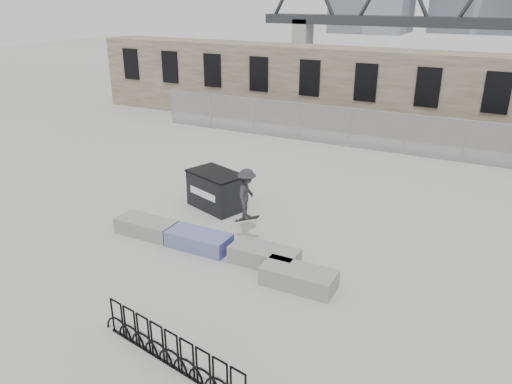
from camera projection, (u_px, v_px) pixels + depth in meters
ground at (223, 251)px, 15.27m from camera, size 120.00×120.00×0.00m
stone_wall at (371, 91)px, 27.82m from camera, size 36.00×2.58×4.50m
chainlink_fence at (349, 127)px, 25.19m from camera, size 22.06×0.06×2.02m
planter_far_left at (146, 226)px, 16.26m from camera, size 2.00×0.90×0.52m
planter_center_left at (199, 240)px, 15.37m from camera, size 2.00×0.90×0.52m
planter_center_right at (264, 255)px, 14.46m from camera, size 2.00×0.90×0.52m
planter_offset at (299, 277)px, 13.36m from camera, size 2.00×0.90×0.52m
dumpster at (216, 190)px, 18.13m from camera, size 2.37×1.88×1.36m
bike_rack at (172, 351)px, 10.37m from camera, size 4.42×0.88×0.90m
skateboarder at (247, 194)px, 15.27m from camera, size 0.83×1.15×1.78m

